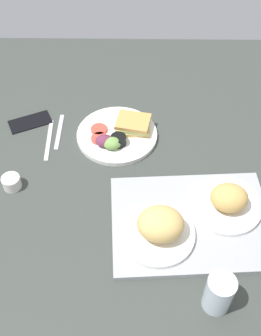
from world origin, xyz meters
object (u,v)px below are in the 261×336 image
at_px(serving_tray, 191,222).
at_px(plate_with_salad, 119,134).
at_px(fork, 59,131).
at_px(knife, 49,140).
at_px(bread_plate_near, 227,201).
at_px(bread_plate_far, 159,227).
at_px(drinking_glass, 219,293).
at_px(espresso_cup, 12,182).
at_px(cell_phone, 30,122).

height_order(serving_tray, plate_with_salad, plate_with_salad).
height_order(fork, knife, same).
relative_size(bread_plate_near, bread_plate_far, 1.00).
distance_m(bread_plate_far, knife, 0.52).
height_order(serving_tray, fork, serving_tray).
bearing_deg(drinking_glass, knife, -48.72).
bearing_deg(bread_plate_far, fork, -51.88).
xyz_separation_m(bread_plate_near, fork, (0.52, -0.32, -0.04)).
bearing_deg(bread_plate_far, serving_tray, -151.99).
distance_m(espresso_cup, cell_phone, 0.29).
relative_size(serving_tray, espresso_cup, 8.04).
relative_size(bread_plate_far, espresso_cup, 3.72).
relative_size(drinking_glass, fork, 0.68).
height_order(bread_plate_near, espresso_cup, bread_plate_near).
distance_m(espresso_cup, knife, 0.22).
relative_size(drinking_glass, cell_phone, 0.80).
bearing_deg(knife, bread_plate_near, 60.80).
distance_m(drinking_glass, cell_phone, 0.87).
bearing_deg(plate_with_salad, cell_phone, -12.58).
distance_m(serving_tray, plate_with_salad, 0.41).
relative_size(bread_plate_far, fork, 1.23).
xyz_separation_m(espresso_cup, fork, (-0.11, -0.24, -0.02)).
height_order(serving_tray, bread_plate_near, bread_plate_near).
bearing_deg(cell_phone, knife, 107.23).
bearing_deg(bread_plate_far, bread_plate_near, -153.78).
bearing_deg(espresso_cup, plate_with_salad, -145.79).
xyz_separation_m(serving_tray, cell_phone, (0.53, -0.41, -0.00)).
bearing_deg(plate_with_salad, bread_plate_far, 107.15).
distance_m(serving_tray, espresso_cup, 0.55).
bearing_deg(cell_phone, plate_with_salad, 142.40).
relative_size(fork, knife, 0.89).
bearing_deg(plate_with_salad, drinking_glass, 113.97).
height_order(bread_plate_near, knife, bread_plate_near).
bearing_deg(bread_plate_near, fork, -31.48).
bearing_deg(serving_tray, bread_plate_far, 28.01).
bearing_deg(fork, bread_plate_near, 58.70).
xyz_separation_m(serving_tray, drinking_glass, (-0.04, 0.23, 0.05)).
height_order(serving_tray, bread_plate_far, bread_plate_far).
relative_size(knife, cell_phone, 1.32).
bearing_deg(bread_plate_near, drinking_glass, 77.69).
relative_size(plate_with_salad, cell_phone, 1.89).
xyz_separation_m(bread_plate_far, knife, (0.36, -0.38, -0.05)).
xyz_separation_m(bread_plate_far, cell_phone, (0.44, -0.46, -0.05)).
distance_m(espresso_cup, fork, 0.27).
bearing_deg(drinking_glass, serving_tray, -80.27).
xyz_separation_m(bread_plate_far, drinking_glass, (-0.14, 0.18, 0.00)).
bearing_deg(espresso_cup, bread_plate_near, 172.77).
xyz_separation_m(bread_plate_near, drinking_glass, (0.06, 0.28, 0.01)).
bearing_deg(bread_plate_near, cell_phone, -30.13).
distance_m(serving_tray, bread_plate_far, 0.12).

